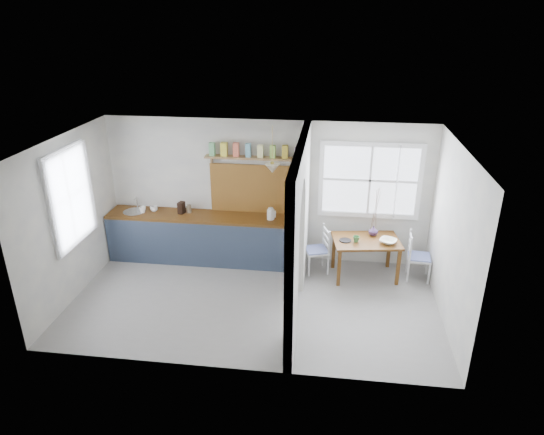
# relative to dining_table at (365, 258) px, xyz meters

# --- Properties ---
(floor) EXTENTS (5.80, 3.20, 0.01)m
(floor) POSITION_rel_dining_table_xyz_m (-1.78, -1.07, -0.35)
(floor) COLOR gray
(floor) RESTS_ON ground
(ceiling) EXTENTS (5.80, 3.20, 0.01)m
(ceiling) POSITION_rel_dining_table_xyz_m (-1.78, -1.07, 2.25)
(ceiling) COLOR silver
(ceiling) RESTS_ON walls
(walls) EXTENTS (5.81, 3.21, 2.60)m
(walls) POSITION_rel_dining_table_xyz_m (-1.78, -1.07, 0.95)
(walls) COLOR silver
(walls) RESTS_ON floor
(partition) EXTENTS (0.12, 3.20, 2.60)m
(partition) POSITION_rel_dining_table_xyz_m (-1.08, -1.01, 1.10)
(partition) COLOR silver
(partition) RESTS_ON floor
(kitchen_window) EXTENTS (0.10, 1.16, 1.50)m
(kitchen_window) POSITION_rel_dining_table_xyz_m (-4.65, -1.07, 1.30)
(kitchen_window) COLOR white
(kitchen_window) RESTS_ON walls
(nook_window) EXTENTS (1.76, 0.10, 1.30)m
(nook_window) POSITION_rel_dining_table_xyz_m (0.02, 0.49, 1.25)
(nook_window) COLOR white
(nook_window) RESTS_ON walls
(counter) EXTENTS (3.50, 0.60, 0.90)m
(counter) POSITION_rel_dining_table_xyz_m (-2.91, 0.26, 0.11)
(counter) COLOR #542D12
(counter) RESTS_ON floor
(sink) EXTENTS (0.40, 0.40, 0.02)m
(sink) POSITION_rel_dining_table_xyz_m (-4.21, 0.23, 0.54)
(sink) COLOR silver
(sink) RESTS_ON counter
(backsplash) EXTENTS (1.65, 0.03, 0.90)m
(backsplash) POSITION_rel_dining_table_xyz_m (-1.99, 0.51, 1.00)
(backsplash) COLOR brown
(backsplash) RESTS_ON walls
(shelf) EXTENTS (1.75, 0.20, 0.21)m
(shelf) POSITION_rel_dining_table_xyz_m (-1.99, 0.42, 1.66)
(shelf) COLOR olive
(shelf) RESTS_ON walls
(pendant_lamp) EXTENTS (0.26, 0.26, 0.16)m
(pendant_lamp) POSITION_rel_dining_table_xyz_m (-1.63, 0.08, 1.53)
(pendant_lamp) COLOR beige
(pendant_lamp) RESTS_ON ceiling
(utensil_rail) EXTENTS (0.02, 0.50, 0.02)m
(utensil_rail) POSITION_rel_dining_table_xyz_m (-1.17, -0.17, 1.10)
(utensil_rail) COLOR silver
(utensil_rail) RESTS_ON partition
(dining_table) EXTENTS (1.22, 0.91, 0.70)m
(dining_table) POSITION_rel_dining_table_xyz_m (0.00, 0.00, 0.00)
(dining_table) COLOR #542D12
(dining_table) RESTS_ON floor
(chair_left) EXTENTS (0.48, 0.48, 0.84)m
(chair_left) POSITION_rel_dining_table_xyz_m (-0.85, 0.07, 0.07)
(chair_left) COLOR silver
(chair_left) RESTS_ON floor
(chair_right) EXTENTS (0.41, 0.41, 0.84)m
(chair_right) POSITION_rel_dining_table_xyz_m (0.91, 0.03, 0.07)
(chair_right) COLOR silver
(chair_right) RESTS_ON floor
(kettle) EXTENTS (0.18, 0.15, 0.21)m
(kettle) POSITION_rel_dining_table_xyz_m (-1.68, 0.22, 0.66)
(kettle) COLOR silver
(kettle) RESTS_ON counter
(mug_a) EXTENTS (0.13, 0.13, 0.11)m
(mug_a) POSITION_rel_dining_table_xyz_m (-4.04, 0.21, 0.61)
(mug_a) COLOR white
(mug_a) RESTS_ON counter
(mug_b) EXTENTS (0.17, 0.17, 0.11)m
(mug_b) POSITION_rel_dining_table_xyz_m (-3.86, 0.30, 0.60)
(mug_b) COLOR white
(mug_b) RESTS_ON counter
(knife_block) EXTENTS (0.13, 0.16, 0.21)m
(knife_block) POSITION_rel_dining_table_xyz_m (-3.32, 0.28, 0.66)
(knife_block) COLOR black
(knife_block) RESTS_ON counter
(jar) EXTENTS (0.12, 0.12, 0.14)m
(jar) POSITION_rel_dining_table_xyz_m (-3.20, 0.33, 0.62)
(jar) COLOR #706048
(jar) RESTS_ON counter
(towel_magenta) EXTENTS (0.02, 0.03, 0.50)m
(towel_magenta) POSITION_rel_dining_table_xyz_m (-1.20, -0.10, -0.07)
(towel_magenta) COLOR #B61772
(towel_magenta) RESTS_ON counter
(towel_orange) EXTENTS (0.02, 0.03, 0.46)m
(towel_orange) POSITION_rel_dining_table_xyz_m (-1.20, -0.12, -0.10)
(towel_orange) COLOR orange
(towel_orange) RESTS_ON counter
(bowl) EXTENTS (0.37, 0.37, 0.07)m
(bowl) POSITION_rel_dining_table_xyz_m (0.35, -0.08, 0.38)
(bowl) COLOR white
(bowl) RESTS_ON dining_table
(table_cup) EXTENTS (0.13, 0.13, 0.10)m
(table_cup) POSITION_rel_dining_table_xyz_m (-0.18, -0.10, 0.40)
(table_cup) COLOR #437F44
(table_cup) RESTS_ON dining_table
(plate) EXTENTS (0.25, 0.25, 0.02)m
(plate) POSITION_rel_dining_table_xyz_m (-0.36, -0.08, 0.36)
(plate) COLOR black
(plate) RESTS_ON dining_table
(vase) EXTENTS (0.19, 0.19, 0.17)m
(vase) POSITION_rel_dining_table_xyz_m (0.12, 0.20, 0.43)
(vase) COLOR #432C55
(vase) RESTS_ON dining_table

